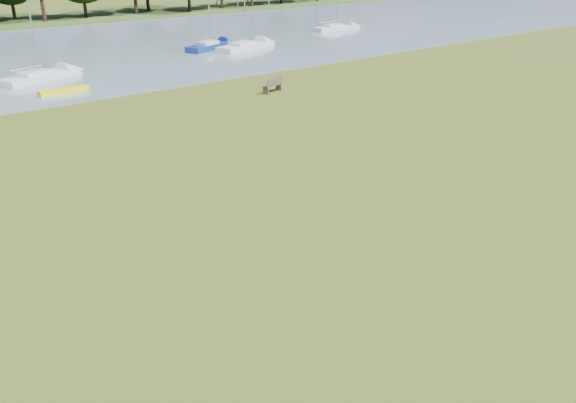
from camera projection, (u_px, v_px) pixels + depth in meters
ground at (252, 227)px, 20.85m from camera, size 220.00×220.00×0.00m
riverbank_bench at (273, 85)px, 39.87m from camera, size 1.72×0.85×1.02m
kayak at (64, 91)px, 39.60m from camera, size 3.42×0.90×0.34m
sailboat_2 at (245, 44)px, 56.58m from camera, size 7.30×3.88×8.70m
sailboat_3 at (336, 26)px, 69.17m from camera, size 6.28×1.85×8.48m
sailboat_5 at (40, 74)px, 43.31m from camera, size 6.55×4.09×8.74m
sailboat_7 at (210, 44)px, 56.25m from camera, size 6.24×3.66×8.04m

